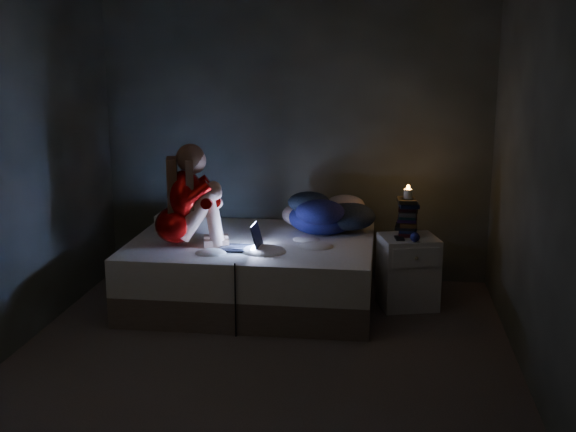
% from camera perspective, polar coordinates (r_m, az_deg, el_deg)
% --- Properties ---
extents(floor, '(3.60, 3.80, 0.02)m').
position_cam_1_polar(floor, '(5.40, -1.94, -10.81)').
color(floor, '#493E3B').
rests_on(floor, ground).
extents(wall_back, '(3.60, 0.02, 2.60)m').
position_cam_1_polar(wall_back, '(6.88, 0.57, 5.78)').
color(wall_back, '#292E25').
rests_on(wall_back, ground).
extents(wall_front, '(3.60, 0.02, 2.60)m').
position_cam_1_polar(wall_front, '(3.19, -7.70, -2.97)').
color(wall_front, '#292E25').
rests_on(wall_front, ground).
extents(wall_left, '(0.02, 3.80, 2.60)m').
position_cam_1_polar(wall_left, '(5.60, -20.68, 3.25)').
color(wall_left, '#292E25').
rests_on(wall_left, ground).
extents(wall_right, '(0.02, 3.80, 2.60)m').
position_cam_1_polar(wall_right, '(5.04, 18.71, 2.40)').
color(wall_right, '#292E25').
rests_on(wall_right, ground).
extents(bed, '(2.04, 1.53, 0.56)m').
position_cam_1_polar(bed, '(6.35, -2.75, -4.28)').
color(bed, beige).
rests_on(bed, ground).
extents(pillow, '(0.49, 0.35, 0.14)m').
position_cam_1_polar(pillow, '(6.70, -7.88, -0.36)').
color(pillow, silver).
rests_on(pillow, bed).
extents(woman, '(0.60, 0.46, 0.85)m').
position_cam_1_polar(woman, '(6.04, -8.73, 1.58)').
color(woman, '#900000').
rests_on(woman, bed).
extents(laptop, '(0.34, 0.25, 0.23)m').
position_cam_1_polar(laptop, '(5.94, -3.75, -1.55)').
color(laptop, black).
rests_on(laptop, bed).
extents(clothes_pile, '(0.75, 0.67, 0.37)m').
position_cam_1_polar(clothes_pile, '(6.50, 2.66, 0.37)').
color(clothes_pile, '#121A44').
rests_on(clothes_pile, bed).
extents(nightstand, '(0.55, 0.51, 0.61)m').
position_cam_1_polar(nightstand, '(6.33, 9.27, -4.28)').
color(nightstand, silver).
rests_on(nightstand, ground).
extents(book_stack, '(0.19, 0.25, 0.29)m').
position_cam_1_polar(book_stack, '(6.28, 9.21, -0.16)').
color(book_stack, black).
rests_on(book_stack, nightstand).
extents(candle, '(0.07, 0.07, 0.08)m').
position_cam_1_polar(candle, '(6.24, 9.27, 1.48)').
color(candle, beige).
rests_on(candle, book_stack).
extents(phone, '(0.09, 0.15, 0.01)m').
position_cam_1_polar(phone, '(6.19, 8.46, -1.65)').
color(phone, black).
rests_on(phone, nightstand).
extents(blue_orb, '(0.08, 0.08, 0.08)m').
position_cam_1_polar(blue_orb, '(6.07, 9.42, -1.63)').
color(blue_orb, navy).
rests_on(blue_orb, nightstand).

